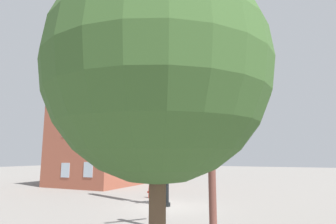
{
  "coord_description": "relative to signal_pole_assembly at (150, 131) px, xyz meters",
  "views": [
    {
      "loc": [
        -6.48,
        14.12,
        2.71
      ],
      "look_at": [
        0.01,
        -0.15,
        5.21
      ],
      "focal_mm": 29.44,
      "sensor_mm": 36.0,
      "label": 1
    }
  ],
  "objects": [
    {
      "name": "ground_plane",
      "position": [
        -1.39,
        0.5,
        -4.2
      ],
      "size": [
        120.0,
        120.0,
        0.0
      ],
      "primitive_type": "plane",
      "color": "slate"
    },
    {
      "name": "signal_pole_assembly",
      "position": [
        0.0,
        0.0,
        0.0
      ],
      "size": [
        4.81,
        2.06,
        6.31
      ],
      "color": "black",
      "rests_on": "ground_plane"
    },
    {
      "name": "brick_building",
      "position": [
        9.12,
        -6.59,
        -0.15
      ],
      "size": [
        7.17,
        7.1,
        8.08
      ],
      "color": "brown",
      "rests_on": "ground_plane"
    },
    {
      "name": "tree_near",
      "position": [
        -5.62,
        10.1,
        0.08
      ],
      "size": [
        4.18,
        4.18,
        6.38
      ],
      "color": "brown",
      "rests_on": "ground_plane"
    },
    {
      "name": "fire_hydrant",
      "position": [
        0.9,
        -1.85,
        -3.79
      ],
      "size": [
        0.33,
        0.24,
        0.83
      ],
      "color": "red",
      "rests_on": "ground_plane"
    },
    {
      "name": "utility_pole",
      "position": [
        -5.33,
        5.47,
        -0.41
      ],
      "size": [
        1.23,
        1.47,
        7.26
      ],
      "color": "brown",
      "rests_on": "ground_plane"
    }
  ]
}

